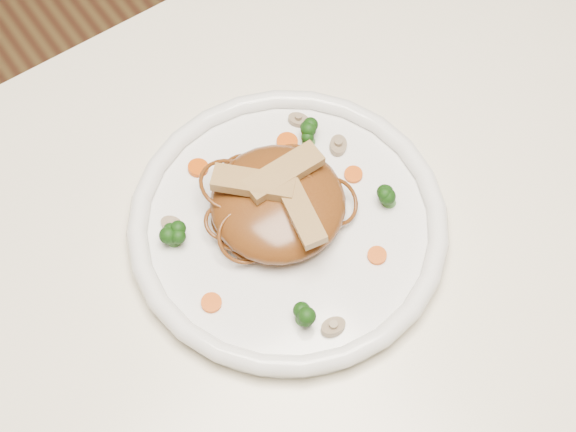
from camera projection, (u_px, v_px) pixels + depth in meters
table at (323, 326)px, 0.86m from camera, size 1.20×0.80×0.75m
plate at (288, 227)px, 0.79m from camera, size 0.38×0.38×0.02m
noodle_mound at (278, 203)px, 0.77m from camera, size 0.13×0.13×0.04m
chicken_a at (284, 172)px, 0.76m from camera, size 0.08×0.03×0.01m
chicken_b at (253, 183)px, 0.75m from camera, size 0.07×0.07×0.01m
chicken_c at (302, 213)px, 0.74m from camera, size 0.04×0.07×0.01m
broccoli_0 at (309, 133)px, 0.82m from camera, size 0.03×0.03×0.03m
broccoli_1 at (172, 233)px, 0.76m from camera, size 0.04×0.04×0.03m
broccoli_2 at (303, 312)px, 0.73m from camera, size 0.04×0.04×0.03m
broccoli_3 at (391, 194)px, 0.78m from camera, size 0.03×0.03×0.03m
carrot_0 at (287, 142)px, 0.83m from camera, size 0.03×0.03×0.00m
carrot_1 at (211, 303)px, 0.75m from camera, size 0.02×0.02×0.00m
carrot_2 at (353, 175)px, 0.81m from camera, size 0.02×0.02×0.00m
carrot_3 at (198, 168)px, 0.81m from camera, size 0.03×0.03×0.00m
carrot_4 at (377, 256)px, 0.77m from camera, size 0.02×0.02×0.00m
mushroom_0 at (333, 327)px, 0.73m from camera, size 0.03×0.03×0.01m
mushroom_1 at (338, 145)px, 0.83m from camera, size 0.04×0.04×0.01m
mushroom_2 at (172, 225)px, 0.78m from camera, size 0.03×0.03×0.01m
mushroom_3 at (298, 120)px, 0.84m from camera, size 0.03×0.03×0.01m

